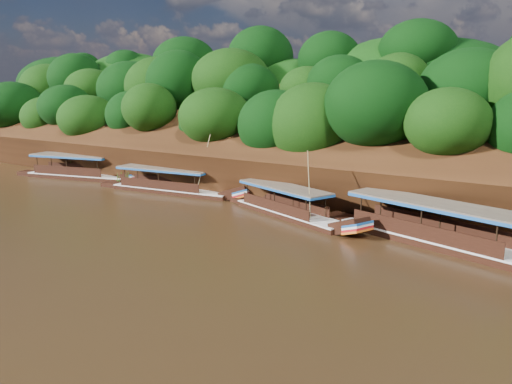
# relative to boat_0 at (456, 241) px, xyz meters

# --- Properties ---
(ground) EXTENTS (160.00, 160.00, 0.00)m
(ground) POSITION_rel_boat_0_xyz_m (-12.86, -6.17, -0.59)
(ground) COLOR black
(ground) RESTS_ON ground
(riverbank) EXTENTS (120.00, 30.06, 19.40)m
(riverbank) POSITION_rel_boat_0_xyz_m (-12.87, 16.56, 1.30)
(riverbank) COLOR black
(riverbank) RESTS_ON ground
(boat_0) EXTENTS (16.10, 6.16, 5.87)m
(boat_0) POSITION_rel_boat_0_xyz_m (0.00, 0.00, 0.00)
(boat_0) COLOR black
(boat_0) RESTS_ON ground
(boat_1) EXTENTS (12.61, 5.78, 5.67)m
(boat_1) POSITION_rel_boat_0_xyz_m (-11.42, 0.93, -0.09)
(boat_1) COLOR black
(boat_1) RESTS_ON ground
(boat_2) EXTENTS (14.35, 3.93, 5.98)m
(boat_2) POSITION_rel_boat_0_xyz_m (-24.76, 2.58, -0.08)
(boat_2) COLOR black
(boat_2) RESTS_ON ground
(boat_3) EXTENTS (14.12, 5.65, 2.99)m
(boat_3) POSITION_rel_boat_0_xyz_m (-38.18, 2.44, -0.02)
(boat_3) COLOR black
(boat_3) RESTS_ON ground
(reeds) EXTENTS (51.02, 2.27, 1.95)m
(reeds) POSITION_rel_boat_0_xyz_m (-16.19, 3.52, 0.27)
(reeds) COLOR #35721C
(reeds) RESTS_ON ground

